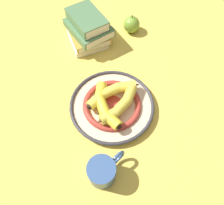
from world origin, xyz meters
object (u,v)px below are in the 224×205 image
Objects in this scene: banana_a at (112,92)px; banana_c at (120,106)px; apple at (131,24)px; book_stack at (88,29)px; decorative_bowl at (112,106)px; banana_b at (104,105)px; coffee_mug at (103,171)px.

banana_a is 0.97× the size of banana_c.
book_stack is at bearing -37.13° from apple.
banana_b is at bearing -21.75° from decorative_bowl.
decorative_bowl is 0.05m from banana_a.
banana_b is 0.74× the size of book_stack.
banana_c is at bearing 34.00° from coffee_mug.
decorative_bowl is 0.05m from banana_c.
decorative_bowl is 1.29× the size of book_stack.
banana_c is (0.03, 0.06, 0.00)m from banana_a.
book_stack reaches higher than decorative_bowl.
banana_a is at bearing 22.58° from apple.
book_stack is 0.60m from coffee_mug.
banana_b reaches higher than decorative_bowl.
banana_c is at bearing 85.34° from banana_a.
apple is (-0.38, -0.17, 0.02)m from decorative_bowl.
book_stack is at bearing -127.81° from decorative_bowl.
banana_b is 0.23m from coffee_mug.
banana_a and banana_c have the same top height.
banana_a is 0.06m from banana_b.
apple is (-0.41, -0.16, -0.02)m from banana_b.
apple is at bearing 31.86° from banana_c.
coffee_mug is 1.56× the size of apple.
banana_c is 0.85× the size of book_stack.
banana_b is 2.06× the size of apple.
coffee_mug is (0.18, 0.13, -0.01)m from banana_b.
banana_a is at bearing -9.14° from book_stack.
banana_b is 0.38m from book_stack.
banana_c is (-0.03, 0.05, -0.00)m from banana_b.
book_stack is at bearing -100.49° from banana_a.
banana_a is (-0.03, -0.02, 0.04)m from decorative_bowl.
book_stack is (-0.22, -0.29, 0.04)m from decorative_bowl.
coffee_mug is (0.24, 0.14, -0.01)m from banana_a.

